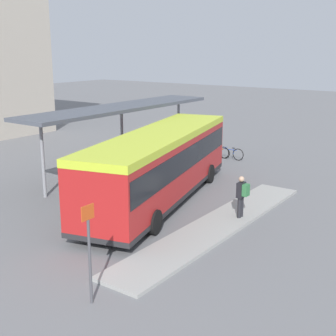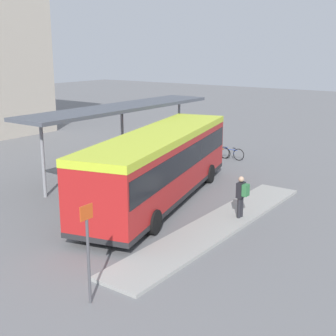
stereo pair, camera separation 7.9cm
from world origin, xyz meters
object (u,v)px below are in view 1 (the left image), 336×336
(bicycle_blue, at_px, (231,153))
(potted_planter_near_shelter, at_px, (177,161))
(platform_sign, at_px, (89,250))
(city_bus, at_px, (160,161))
(bicycle_orange, at_px, (218,152))
(potted_planter_far_side, at_px, (146,168))
(pedestrian_waiting, at_px, (242,194))

(bicycle_blue, height_order, potted_planter_near_shelter, potted_planter_near_shelter)
(bicycle_blue, height_order, platform_sign, platform_sign)
(city_bus, relative_size, bicycle_orange, 7.49)
(bicycle_blue, distance_m, platform_sign, 17.94)
(potted_planter_far_side, bearing_deg, platform_sign, -148.69)
(bicycle_orange, height_order, potted_planter_far_side, potted_planter_far_side)
(bicycle_blue, bearing_deg, potted_planter_near_shelter, 80.45)
(pedestrian_waiting, xyz_separation_m, potted_planter_far_side, (2.44, 6.78, -0.46))
(potted_planter_far_side, bearing_deg, potted_planter_near_shelter, -16.20)
(bicycle_orange, bearing_deg, potted_planter_near_shelter, -95.40)
(bicycle_blue, xyz_separation_m, potted_planter_near_shelter, (-4.71, 0.82, 0.30))
(bicycle_orange, bearing_deg, bicycle_blue, -0.86)
(pedestrian_waiting, distance_m, potted_planter_far_side, 7.22)
(potted_planter_far_side, bearing_deg, city_bus, -131.45)
(city_bus, height_order, potted_planter_far_side, city_bus)
(pedestrian_waiting, bearing_deg, potted_planter_far_side, -18.85)
(platform_sign, bearing_deg, bicycle_blue, 16.16)
(bicycle_blue, distance_m, potted_planter_far_side, 6.86)
(potted_planter_far_side, xyz_separation_m, platform_sign, (-10.48, -6.38, 0.92))
(platform_sign, bearing_deg, potted_planter_near_shelter, 24.91)
(city_bus, height_order, bicycle_blue, city_bus)
(potted_planter_near_shelter, bearing_deg, bicycle_orange, 0.71)
(potted_planter_far_side, bearing_deg, bicycle_orange, -4.51)
(bicycle_orange, bearing_deg, platform_sign, -77.23)
(potted_planter_near_shelter, xyz_separation_m, platform_sign, (-12.48, -5.80, 0.88))
(city_bus, distance_m, potted_planter_far_side, 3.81)
(bicycle_blue, relative_size, platform_sign, 0.63)
(potted_planter_far_side, bearing_deg, bicycle_blue, -11.76)
(bicycle_blue, distance_m, potted_planter_near_shelter, 4.79)
(city_bus, xyz_separation_m, bicycle_blue, (9.10, 1.31, -1.47))
(bicycle_blue, bearing_deg, pedestrian_waiting, 120.72)
(pedestrian_waiting, distance_m, potted_planter_near_shelter, 7.63)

